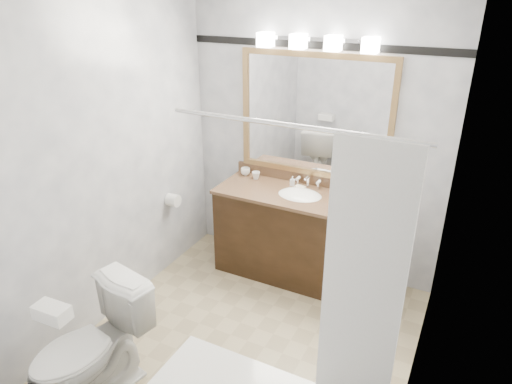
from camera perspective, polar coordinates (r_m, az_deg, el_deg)
room at (r=3.07m, az=-1.27°, el=-0.59°), size 2.42×2.62×2.52m
vanity at (r=4.27m, az=5.29°, el=-5.32°), size 1.53×0.58×0.97m
mirror at (r=4.10m, az=7.27°, el=9.36°), size 1.40×0.04×1.10m
vanity_light_bar at (r=3.93m, az=7.49°, el=18.13°), size 1.02×0.14×0.12m
accent_stripe at (r=4.00m, az=7.80°, el=17.73°), size 2.40×0.01×0.06m
tp_roll at (r=4.38m, az=-10.33°, el=-1.02°), size 0.11×0.12×0.12m
toilet at (r=3.29m, az=-20.05°, el=-18.02°), size 0.60×0.86×0.80m
tissue_box at (r=2.93m, az=-24.15°, el=-13.56°), size 0.22×0.13×0.09m
coffee_maker at (r=3.93m, az=12.56°, el=1.29°), size 0.20×0.24×0.38m
cup_left at (r=4.48m, az=-1.33°, el=2.58°), size 0.10×0.10×0.07m
cup_right at (r=4.38m, az=-0.00°, el=2.09°), size 0.08×0.08×0.07m
soap_bottle_a at (r=4.25m, az=4.58°, el=1.39°), size 0.04×0.04×0.09m
soap_bar at (r=4.19m, az=5.53°, el=0.56°), size 0.10×0.07×0.03m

